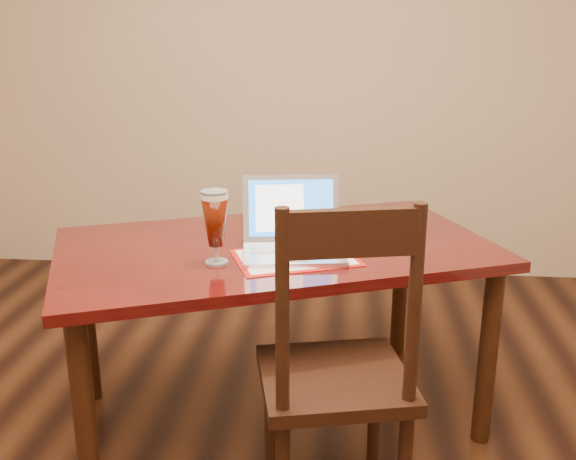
{
  "coord_description": "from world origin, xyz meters",
  "views": [
    {
      "loc": [
        0.27,
        -1.58,
        1.52
      ],
      "look_at": [
        0.05,
        0.75,
        0.8
      ],
      "focal_mm": 40.0,
      "sensor_mm": 36.0,
      "label": 1
    }
  ],
  "objects": [
    {
      "name": "dining_table",
      "position": [
        -0.0,
        0.72,
        0.67
      ],
      "size": [
        1.84,
        1.44,
        1.02
      ],
      "rotation": [
        0.0,
        0.0,
        0.38
      ],
      "color": "#520B0B",
      "rests_on": "ground"
    },
    {
      "name": "dining_chair",
      "position": [
        0.25,
        0.2,
        0.51
      ],
      "size": [
        0.55,
        0.53,
        1.09
      ],
      "rotation": [
        0.0,
        0.0,
        0.22
      ],
      "color": "black",
      "rests_on": "ground"
    }
  ]
}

